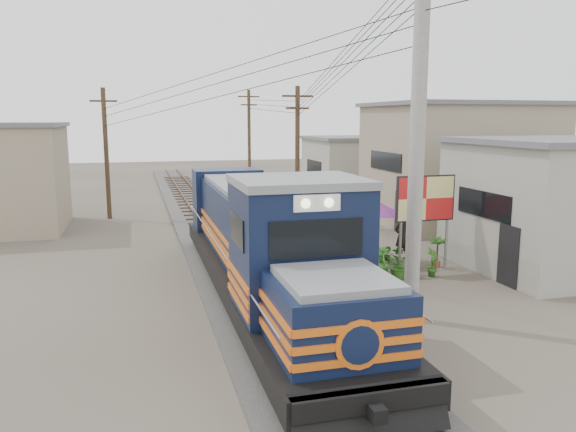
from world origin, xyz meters
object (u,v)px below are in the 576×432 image
object	(u,v)px
billboard	(425,201)
market_umbrella	(375,207)
vendor	(402,236)
locomotive	(264,245)

from	to	relation	value
billboard	market_umbrella	world-z (taller)	billboard
billboard	vendor	distance (m)	2.30
locomotive	market_umbrella	size ratio (longest dim) A/B	6.06
vendor	billboard	bearing A→B (deg)	72.53
vendor	locomotive	bearing A→B (deg)	12.08
locomotive	billboard	distance (m)	6.56
locomotive	billboard	bearing A→B (deg)	16.73
billboard	market_umbrella	bearing A→B (deg)	123.19
locomotive	vendor	size ratio (longest dim) A/B	8.40
locomotive	market_umbrella	world-z (taller)	locomotive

